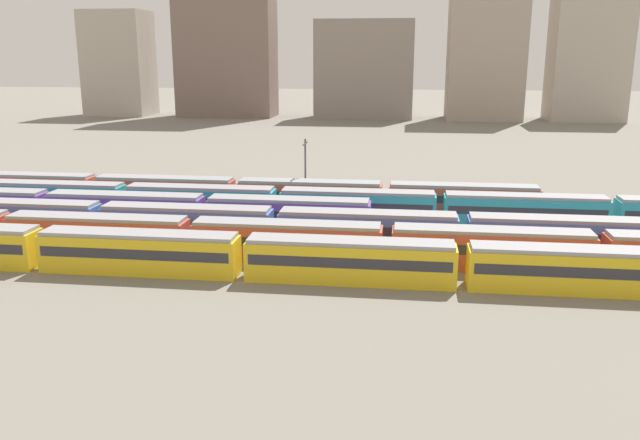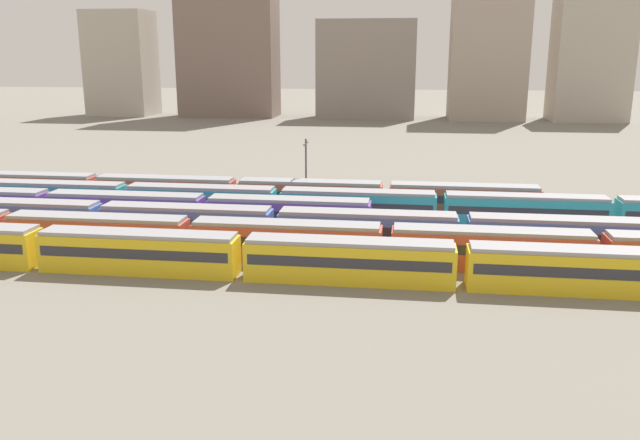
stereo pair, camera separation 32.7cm
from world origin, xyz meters
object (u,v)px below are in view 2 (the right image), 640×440
(train_track_2, at_px, (367,229))
(train_track_4, at_px, (358,206))
(catenary_pole_1, at_px, (306,168))
(train_track_3, at_px, (126,209))
(train_track_0, at_px, (349,260))
(train_track_1, at_px, (387,245))
(train_track_5, at_px, (237,193))

(train_track_2, relative_size, train_track_4, 1.00)
(catenary_pole_1, bearing_deg, train_track_3, -144.78)
(train_track_0, xyz_separation_m, train_track_1, (3.00, 5.20, 0.00))
(train_track_1, distance_m, train_track_2, 5.62)
(train_track_0, distance_m, train_track_2, 10.44)
(train_track_1, distance_m, train_track_3, 31.78)
(train_track_0, relative_size, train_track_1, 0.83)
(train_track_4, xyz_separation_m, catenary_pole_1, (-7.39, 8.02, 2.91))
(train_track_0, distance_m, train_track_3, 31.20)
(train_track_3, height_order, catenary_pole_1, catenary_pole_1)
(catenary_pole_1, bearing_deg, train_track_5, -161.57)
(train_track_0, xyz_separation_m, train_track_5, (-16.77, 26.00, 0.00))
(train_track_1, height_order, catenary_pole_1, catenary_pole_1)
(train_track_5, bearing_deg, train_track_3, -134.60)
(train_track_5, distance_m, catenary_pole_1, 9.39)
(train_track_0, relative_size, train_track_2, 1.00)
(train_track_0, xyz_separation_m, train_track_3, (-27.02, 15.60, -0.00))
(train_track_2, xyz_separation_m, train_track_4, (-1.78, 10.40, 0.00))
(train_track_1, relative_size, catenary_pole_1, 13.10)
(train_track_1, distance_m, catenary_pole_1, 26.35)
(train_track_3, xyz_separation_m, catenary_pole_1, (18.73, 13.22, 2.91))
(train_track_3, xyz_separation_m, train_track_5, (10.26, 10.40, 0.00))
(train_track_1, distance_m, train_track_4, 16.08)
(train_track_2, height_order, train_track_4, same)
(train_track_2, height_order, train_track_5, same)
(train_track_3, distance_m, train_track_5, 14.61)
(train_track_4, bearing_deg, train_track_2, -80.30)
(train_track_4, height_order, train_track_5, same)
(train_track_3, bearing_deg, catenary_pole_1, 35.22)
(train_track_4, bearing_deg, train_track_3, -168.74)
(train_track_1, distance_m, train_track_5, 28.70)
(train_track_4, relative_size, catenary_pole_1, 10.90)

